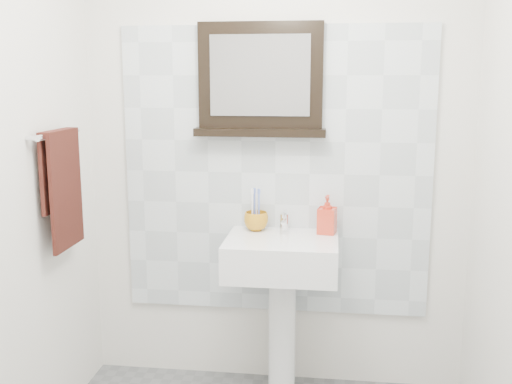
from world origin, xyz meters
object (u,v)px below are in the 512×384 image
soap_dispenser (327,215)px  toothbrush_cup (256,221)px  pedestal_sink (282,273)px  framed_mirror (260,82)px  hand_towel (62,180)px

soap_dispenser → toothbrush_cup: bearing=-171.5°
pedestal_sink → framed_mirror: (-0.13, 0.19, 0.94)m
soap_dispenser → framed_mirror: 0.75m
toothbrush_cup → hand_towel: size_ratio=0.23×
framed_mirror → hand_towel: size_ratio=1.22×
hand_towel → soap_dispenser: bearing=17.7°
toothbrush_cup → soap_dispenser: soap_dispenser is taller
soap_dispenser → hand_towel: bearing=-151.3°
pedestal_sink → hand_towel: 1.15m
soap_dispenser → hand_towel: size_ratio=0.36×
soap_dispenser → hand_towel: hand_towel is taller
pedestal_sink → hand_towel: bearing=-164.5°
pedestal_sink → toothbrush_cup: 0.30m
hand_towel → toothbrush_cup: bearing=25.4°
pedestal_sink → toothbrush_cup: (-0.15, 0.13, 0.23)m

